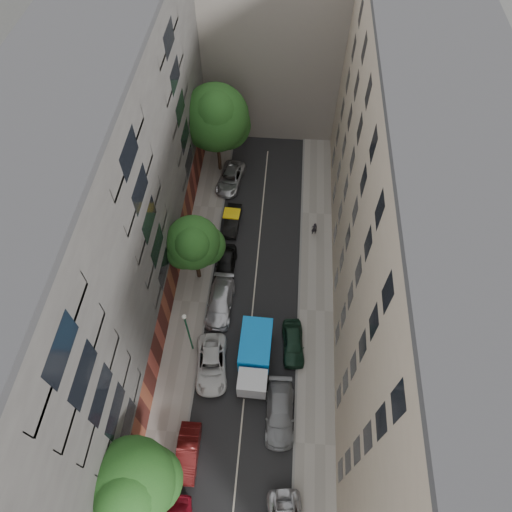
# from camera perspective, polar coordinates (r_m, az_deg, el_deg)

# --- Properties ---
(ground) EXTENTS (120.00, 120.00, 0.00)m
(ground) POSITION_cam_1_polar(r_m,az_deg,el_deg) (40.17, -0.40, -6.36)
(ground) COLOR #4C4C49
(ground) RESTS_ON ground
(road_surface) EXTENTS (8.00, 44.00, 0.02)m
(road_surface) POSITION_cam_1_polar(r_m,az_deg,el_deg) (40.16, -0.40, -6.36)
(road_surface) COLOR black
(road_surface) RESTS_ON ground
(sidewalk_left) EXTENTS (3.00, 44.00, 0.15)m
(sidewalk_left) POSITION_cam_1_polar(r_m,az_deg,el_deg) (40.72, -8.17, -5.70)
(sidewalk_left) COLOR gray
(sidewalk_left) RESTS_ON ground
(sidewalk_right) EXTENTS (3.00, 44.00, 0.15)m
(sidewalk_right) POSITION_cam_1_polar(r_m,az_deg,el_deg) (40.23, 7.49, -6.82)
(sidewalk_right) COLOR gray
(sidewalk_right) RESTS_ON ground
(building_left) EXTENTS (8.00, 44.00, 20.00)m
(building_left) POSITION_cam_1_polar(r_m,az_deg,el_deg) (34.17, -19.24, 3.31)
(building_left) COLOR #464341
(building_left) RESTS_ON ground
(building_right) EXTENTS (8.00, 44.00, 20.00)m
(building_right) POSITION_cam_1_polar(r_m,az_deg,el_deg) (32.97, 18.92, 0.88)
(building_right) COLOR tan
(building_right) RESTS_ON ground
(building_endcap) EXTENTS (18.00, 12.00, 18.00)m
(building_endcap) POSITION_cam_1_polar(r_m,az_deg,el_deg) (53.90, 2.36, 25.99)
(building_endcap) COLOR slate
(building_endcap) RESTS_ON ground
(tarp_truck) EXTENTS (2.49, 5.95, 2.73)m
(tarp_truck) POSITION_cam_1_polar(r_m,az_deg,el_deg) (36.57, -0.16, -12.45)
(tarp_truck) COLOR black
(tarp_truck) RESTS_ON ground
(car_left_1) EXTENTS (1.55, 4.24, 1.39)m
(car_left_1) POSITION_cam_1_polar(r_m,az_deg,el_deg) (35.68, -8.54, -23.15)
(car_left_1) COLOR #4F100F
(car_left_1) RESTS_ON ground
(car_left_2) EXTENTS (2.99, 5.44, 1.44)m
(car_left_2) POSITION_cam_1_polar(r_m,az_deg,el_deg) (37.34, -5.59, -13.33)
(car_left_2) COLOR silver
(car_left_2) RESTS_ON ground
(car_left_3) EXTENTS (2.27, 5.26, 1.51)m
(car_left_3) POSITION_cam_1_polar(r_m,az_deg,el_deg) (39.64, -4.48, -5.79)
(car_left_3) COLOR silver
(car_left_3) RESTS_ON ground
(car_left_4) EXTENTS (1.75, 4.27, 1.45)m
(car_left_4) POSITION_cam_1_polar(r_m,az_deg,el_deg) (41.72, -3.79, -0.99)
(car_left_4) COLOR black
(car_left_4) RESTS_ON ground
(car_left_5) EXTENTS (1.61, 4.10, 1.33)m
(car_left_5) POSITION_cam_1_polar(r_m,az_deg,el_deg) (44.81, -3.00, 4.46)
(car_left_5) COLOR black
(car_left_5) RESTS_ON ground
(car_left_6) EXTENTS (3.03, 5.32, 1.40)m
(car_left_6) POSITION_cam_1_polar(r_m,az_deg,el_deg) (48.56, -3.21, 9.66)
(car_left_6) COLOR #B6B7BB
(car_left_6) RESTS_ON ground
(car_right_1) EXTENTS (2.30, 5.26, 1.51)m
(car_right_1) POSITION_cam_1_polar(r_m,az_deg,el_deg) (35.98, 2.98, -19.02)
(car_right_1) COLOR gray
(car_right_1) RESTS_ON ground
(car_right_2) EXTENTS (2.06, 4.36, 1.44)m
(car_right_2) POSITION_cam_1_polar(r_m,az_deg,el_deg) (38.00, 4.66, -10.79)
(car_right_2) COLOR #142E20
(car_right_2) RESTS_ON ground
(tree_near) EXTENTS (5.57, 5.34, 8.81)m
(tree_near) POSITION_cam_1_polar(r_m,az_deg,el_deg) (30.52, -15.27, -26.04)
(tree_near) COLOR #382619
(tree_near) RESTS_ON sidewalk_left
(tree_mid) EXTENTS (4.91, 4.56, 7.52)m
(tree_mid) POSITION_cam_1_polar(r_m,az_deg,el_deg) (37.77, -7.75, 1.41)
(tree_mid) COLOR #382619
(tree_mid) RESTS_ON sidewalk_left
(tree_far) EXTENTS (6.62, 6.54, 10.08)m
(tree_far) POSITION_cam_1_polar(r_m,az_deg,el_deg) (46.01, -4.93, 16.57)
(tree_far) COLOR #382619
(tree_far) RESTS_ON sidewalk_left
(lamp_post) EXTENTS (0.36, 0.36, 5.81)m
(lamp_post) POSITION_cam_1_polar(r_m,az_deg,el_deg) (35.39, -8.57, -9.00)
(lamp_post) COLOR #1A5C3A
(lamp_post) RESTS_ON sidewalk_left
(pedestrian) EXTENTS (0.61, 0.46, 1.53)m
(pedestrian) POSITION_cam_1_polar(r_m,az_deg,el_deg) (44.15, 7.30, 3.42)
(pedestrian) COLOR black
(pedestrian) RESTS_ON sidewalk_right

